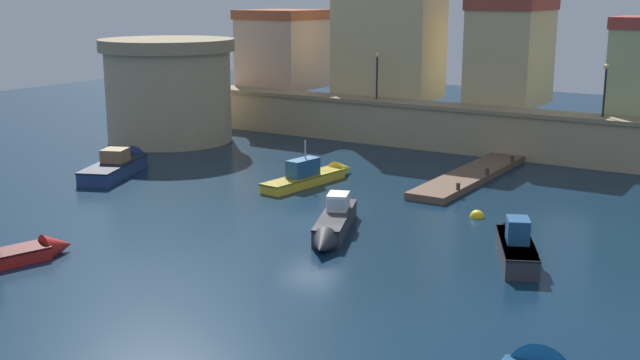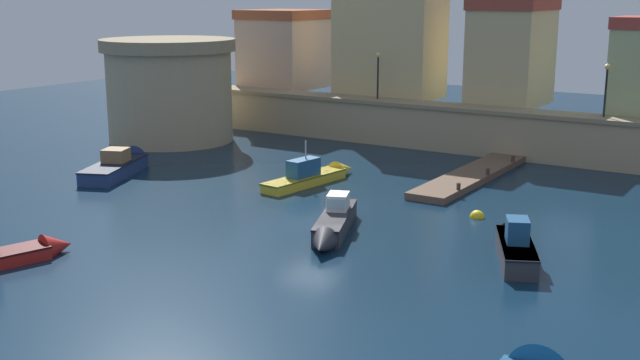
# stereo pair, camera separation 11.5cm
# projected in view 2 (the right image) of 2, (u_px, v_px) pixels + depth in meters

# --- Properties ---
(ground_plane) EXTENTS (107.04, 107.04, 0.00)m
(ground_plane) POSITION_uv_depth(u_px,v_px,m) (311.00, 224.00, 34.90)
(ground_plane) COLOR #0C2338
(quay_wall) EXTENTS (41.94, 2.36, 2.93)m
(quay_wall) POSITION_uv_depth(u_px,v_px,m) (476.00, 130.00, 50.03)
(quay_wall) COLOR tan
(quay_wall) RESTS_ON ground
(old_town_backdrop) EXTENTS (41.52, 6.18, 9.32)m
(old_town_backdrop) POSITION_uv_depth(u_px,v_px,m) (521.00, 48.00, 51.15)
(old_town_backdrop) COLOR tan
(old_town_backdrop) RESTS_ON ground
(fortress_tower) EXTENTS (9.00, 9.00, 6.88)m
(fortress_tower) POSITION_uv_depth(u_px,v_px,m) (170.00, 90.00, 53.75)
(fortress_tower) COLOR tan
(fortress_tower) RESTS_ON ground
(pier_dock) EXTENTS (2.09, 11.88, 0.70)m
(pier_dock) POSITION_uv_depth(u_px,v_px,m) (471.00, 176.00, 43.26)
(pier_dock) COLOR brown
(pier_dock) RESTS_ON ground
(quay_lamp_0) EXTENTS (0.32, 0.32, 3.09)m
(quay_lamp_0) POSITION_uv_depth(u_px,v_px,m) (378.00, 68.00, 52.92)
(quay_lamp_0) COLOR black
(quay_lamp_0) RESTS_ON quay_wall
(quay_lamp_1) EXTENTS (0.32, 0.32, 3.02)m
(quay_lamp_1) POSITION_uv_depth(u_px,v_px,m) (606.00, 81.00, 45.20)
(quay_lamp_1) COLOR black
(quay_lamp_1) RESTS_ON quay_wall
(moored_boat_0) EXTENTS (3.46, 6.39, 1.62)m
(moored_boat_0) POSITION_uv_depth(u_px,v_px,m) (333.00, 224.00, 33.15)
(moored_boat_0) COLOR #333338
(moored_boat_0) RESTS_ON ground
(moored_boat_1) EXTENTS (2.57, 5.24, 1.85)m
(moored_boat_1) POSITION_uv_depth(u_px,v_px,m) (10.00, 253.00, 29.76)
(moored_boat_1) COLOR red
(moored_boat_1) RESTS_ON ground
(moored_boat_2) EXTENTS (2.01, 6.96, 2.71)m
(moored_boat_2) POSITION_uv_depth(u_px,v_px,m) (315.00, 175.00, 42.45)
(moored_boat_2) COLOR gold
(moored_boat_2) RESTS_ON ground
(moored_boat_3) EXTENTS (4.25, 7.00, 1.94)m
(moored_boat_3) POSITION_uv_depth(u_px,v_px,m) (122.00, 164.00, 44.83)
(moored_boat_3) COLOR navy
(moored_boat_3) RESTS_ON ground
(moored_boat_5) EXTENTS (3.41, 5.59, 1.88)m
(moored_boat_5) POSITION_uv_depth(u_px,v_px,m) (515.00, 244.00, 30.45)
(moored_boat_5) COLOR #333338
(moored_boat_5) RESTS_ON ground
(mooring_buoy_0) EXTENTS (0.66, 0.66, 0.66)m
(mooring_buoy_0) POSITION_uv_depth(u_px,v_px,m) (477.00, 217.00, 35.91)
(mooring_buoy_0) COLOR yellow
(mooring_buoy_0) RESTS_ON ground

